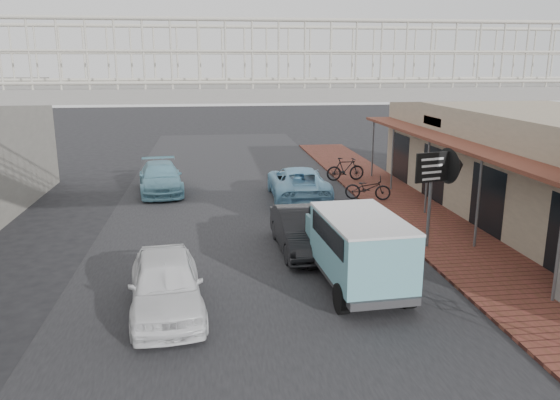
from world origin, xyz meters
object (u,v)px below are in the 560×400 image
object	(u,v)px
white_hatchback	(166,284)
arrow_sign	(453,167)
dark_sedan	(301,230)
angkot_far	(161,178)
angkot_van	(358,242)
motorcycle_far	(345,169)
motorcycle_near	(368,188)
angkot_curb	(298,183)

from	to	relation	value
white_hatchback	arrow_sign	bearing A→B (deg)	17.14
white_hatchback	dark_sedan	distance (m)	5.39
angkot_far	angkot_van	world-z (taller)	angkot_van
motorcycle_far	arrow_sign	xyz separation A→B (m)	(0.88, -9.69, 1.91)
white_hatchback	motorcycle_near	world-z (taller)	white_hatchback
angkot_curb	arrow_sign	world-z (taller)	arrow_sign
dark_sedan	arrow_sign	distance (m)	5.03
dark_sedan	angkot_van	size ratio (longest dim) A/B	0.96
dark_sedan	motorcycle_near	world-z (taller)	dark_sedan
dark_sedan	motorcycle_near	xyz separation A→B (m)	(3.77, 5.67, -0.06)
motorcycle_near	arrow_sign	world-z (taller)	arrow_sign
dark_sedan	motorcycle_near	distance (m)	6.81
motorcycle_far	arrow_sign	bearing A→B (deg)	-178.56
white_hatchback	angkot_far	world-z (taller)	white_hatchback
white_hatchback	angkot_curb	distance (m)	11.45
dark_sedan	angkot_curb	bearing A→B (deg)	79.58
motorcycle_far	angkot_far	bearing A→B (deg)	92.21
angkot_far	angkot_van	distance (m)	13.05
motorcycle_far	arrow_sign	world-z (taller)	arrow_sign
white_hatchback	motorcycle_far	xyz separation A→B (m)	(7.59, 13.30, -0.03)
motorcycle_far	arrow_sign	distance (m)	9.92
dark_sedan	angkot_curb	distance (m)	6.67
angkot_van	arrow_sign	size ratio (longest dim) A/B	1.36
dark_sedan	angkot_curb	world-z (taller)	angkot_curb
motorcycle_near	angkot_curb	bearing A→B (deg)	88.25
angkot_far	angkot_van	xyz separation A→B (m)	(5.88, -11.64, 0.61)
white_hatchback	arrow_sign	world-z (taller)	arrow_sign
angkot_van	arrow_sign	bearing A→B (deg)	33.89
angkot_curb	motorcycle_near	world-z (taller)	angkot_curb
white_hatchback	angkot_curb	xyz separation A→B (m)	(4.79, 10.40, -0.00)
motorcycle_far	white_hatchback	bearing A→B (deg)	146.56
white_hatchback	motorcycle_near	xyz separation A→B (m)	(7.59, 9.47, -0.10)
dark_sedan	angkot_far	bearing A→B (deg)	117.79
motorcycle_far	arrow_sign	size ratio (longest dim) A/B	0.61
angkot_van	motorcycle_near	bearing A→B (deg)	68.36
motorcycle_near	dark_sedan	bearing A→B (deg)	162.97
motorcycle_near	white_hatchback	bearing A→B (deg)	157.87
dark_sedan	motorcycle_near	size ratio (longest dim) A/B	2.12
angkot_far	angkot_van	bearing A→B (deg)	-70.26
angkot_van	dark_sedan	bearing A→B (deg)	103.53
angkot_curb	motorcycle_far	size ratio (longest dim) A/B	2.66
white_hatchback	angkot_curb	world-z (taller)	white_hatchback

